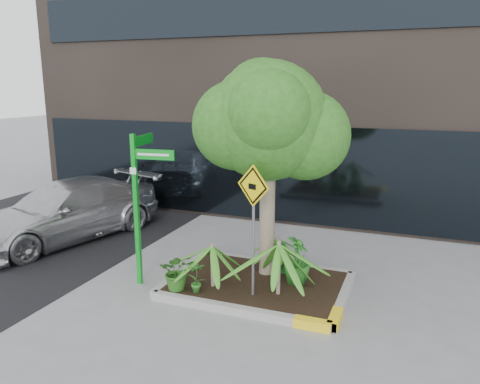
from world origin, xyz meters
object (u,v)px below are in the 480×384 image
(parked_car, at_px, (66,211))
(cattle_sign, at_px, (253,209))
(tree, at_px, (269,121))
(street_sign_post, at_px, (140,193))

(parked_car, distance_m, cattle_sign, 5.82)
(tree, relative_size, cattle_sign, 1.83)
(parked_car, bearing_deg, tree, 10.71)
(parked_car, height_order, street_sign_post, street_sign_post)
(street_sign_post, xyz_separation_m, cattle_sign, (2.26, -0.05, -0.07))
(tree, xyz_separation_m, cattle_sign, (0.09, -1.06, -1.39))
(tree, bearing_deg, parked_car, 173.74)
(parked_car, xyz_separation_m, street_sign_post, (3.22, -1.60, 1.08))
(tree, bearing_deg, street_sign_post, -155.14)
(tree, height_order, parked_car, tree)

